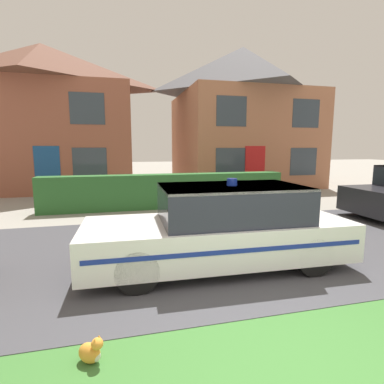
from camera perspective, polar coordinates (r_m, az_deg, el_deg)
name	(u,v)px	position (r m, az deg, el deg)	size (l,w,h in m)	color
ground_plane	(286,353)	(3.55, 17.46, -27.22)	(80.00, 80.00, 0.00)	gray
road_strip	(200,248)	(6.21, 1.62, -10.71)	(28.00, 5.17, 0.01)	#424247
lawn_verge	(293,361)	(3.47, 18.66, -28.19)	(28.00, 1.51, 0.01)	#3D7533
garden_hedge	(168,191)	(10.21, -4.66, 0.20)	(8.20, 0.59, 1.15)	#2D662D
police_car	(222,227)	(5.20, 5.68, -6.71)	(4.53, 1.76, 1.52)	black
cat	(91,351)	(3.39, -18.63, -26.83)	(0.27, 0.31, 0.29)	orange
house_left	(45,117)	(16.53, -26.18, 12.73)	(8.30, 5.49, 6.87)	#93513D
house_right	(242,116)	(17.32, 9.45, 14.13)	(7.08, 6.71, 7.38)	#A86B4C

